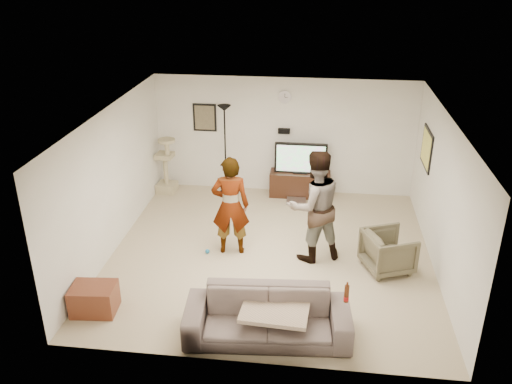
# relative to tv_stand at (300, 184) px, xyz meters

# --- Properties ---
(floor) EXTENTS (5.50, 5.50, 0.02)m
(floor) POSITION_rel_tv_stand_xyz_m (-0.38, -2.50, -0.28)
(floor) COLOR tan
(floor) RESTS_ON ground
(ceiling) EXTENTS (5.50, 5.50, 0.02)m
(ceiling) POSITION_rel_tv_stand_xyz_m (-0.38, -2.50, 2.24)
(ceiling) COLOR white
(ceiling) RESTS_ON wall_back
(wall_back) EXTENTS (5.50, 0.04, 2.50)m
(wall_back) POSITION_rel_tv_stand_xyz_m (-0.38, 0.25, 0.98)
(wall_back) COLOR silver
(wall_back) RESTS_ON floor
(wall_front) EXTENTS (5.50, 0.04, 2.50)m
(wall_front) POSITION_rel_tv_stand_xyz_m (-0.38, -5.25, 0.98)
(wall_front) COLOR silver
(wall_front) RESTS_ON floor
(wall_left) EXTENTS (0.04, 5.50, 2.50)m
(wall_left) POSITION_rel_tv_stand_xyz_m (-3.13, -2.50, 0.98)
(wall_left) COLOR silver
(wall_left) RESTS_ON floor
(wall_right) EXTENTS (0.04, 5.50, 2.50)m
(wall_right) POSITION_rel_tv_stand_xyz_m (2.37, -2.50, 0.98)
(wall_right) COLOR silver
(wall_right) RESTS_ON floor
(wall_clock) EXTENTS (0.26, 0.04, 0.26)m
(wall_clock) POSITION_rel_tv_stand_xyz_m (-0.38, 0.22, 1.83)
(wall_clock) COLOR white
(wall_clock) RESTS_ON wall_back
(wall_speaker) EXTENTS (0.25, 0.10, 0.10)m
(wall_speaker) POSITION_rel_tv_stand_xyz_m (-0.38, 0.19, 1.11)
(wall_speaker) COLOR black
(wall_speaker) RESTS_ON wall_back
(picture_back) EXTENTS (0.42, 0.03, 0.52)m
(picture_back) POSITION_rel_tv_stand_xyz_m (-2.08, 0.23, 1.33)
(picture_back) COLOR brown
(picture_back) RESTS_ON wall_back
(picture_right) EXTENTS (0.03, 0.78, 0.62)m
(picture_right) POSITION_rel_tv_stand_xyz_m (2.35, -0.90, 1.23)
(picture_right) COLOR #EFE55B
(picture_right) RESTS_ON wall_right
(tv_stand) EXTENTS (1.28, 0.45, 0.53)m
(tv_stand) POSITION_rel_tv_stand_xyz_m (0.00, 0.00, 0.00)
(tv_stand) COLOR black
(tv_stand) RESTS_ON floor
(console_box) EXTENTS (0.40, 0.30, 0.07)m
(console_box) POSITION_rel_tv_stand_xyz_m (-0.05, -0.40, -0.23)
(console_box) COLOR #B4B4BA
(console_box) RESTS_ON floor
(tv) EXTENTS (1.10, 0.08, 0.65)m
(tv) POSITION_rel_tv_stand_xyz_m (-0.00, 0.00, 0.59)
(tv) COLOR black
(tv) RESTS_ON tv_stand
(tv_screen) EXTENTS (1.01, 0.01, 0.57)m
(tv_screen) POSITION_rel_tv_stand_xyz_m (-0.00, -0.04, 0.59)
(tv_screen) COLOR #46E560
(tv_screen) RESTS_ON tv
(floor_lamp) EXTENTS (0.32, 0.32, 1.96)m
(floor_lamp) POSITION_rel_tv_stand_xyz_m (-1.60, -0.08, 0.72)
(floor_lamp) COLOR black
(floor_lamp) RESTS_ON floor
(cat_tree) EXTENTS (0.43, 0.43, 1.24)m
(cat_tree) POSITION_rel_tv_stand_xyz_m (-2.90, -0.16, 0.35)
(cat_tree) COLOR tan
(cat_tree) RESTS_ON floor
(person_left) EXTENTS (0.69, 0.50, 1.77)m
(person_left) POSITION_rel_tv_stand_xyz_m (-1.08, -2.51, 0.62)
(person_left) COLOR #A6A6A6
(person_left) RESTS_ON floor
(person_right) EXTENTS (1.17, 1.07, 1.95)m
(person_right) POSITION_rel_tv_stand_xyz_m (0.34, -2.54, 0.71)
(person_right) COLOR #3E588F
(person_right) RESTS_ON floor
(sofa) EXTENTS (2.30, 1.05, 0.65)m
(sofa) POSITION_rel_tv_stand_xyz_m (-0.21, -4.70, 0.06)
(sofa) COLOR #60524F
(sofa) RESTS_ON floor
(throw_blanket) EXTENTS (0.94, 0.76, 0.06)m
(throw_blanket) POSITION_rel_tv_stand_xyz_m (-0.11, -4.70, 0.17)
(throw_blanket) COLOR tan
(throw_blanket) RESTS_ON sofa
(beer_bottle) EXTENTS (0.06, 0.06, 0.25)m
(beer_bottle) POSITION_rel_tv_stand_xyz_m (0.82, -4.70, 0.51)
(beer_bottle) COLOR #52250F
(beer_bottle) RESTS_ON sofa
(armchair) EXTENTS (0.96, 0.95, 0.68)m
(armchair) POSITION_rel_tv_stand_xyz_m (1.58, -2.78, 0.07)
(armchair) COLOR brown
(armchair) RESTS_ON floor
(side_table) EXTENTS (0.67, 0.53, 0.42)m
(side_table) POSITION_rel_tv_stand_xyz_m (-2.78, -4.46, -0.05)
(side_table) COLOR #5B2B1A
(side_table) RESTS_ON floor
(toy_ball) EXTENTS (0.08, 0.08, 0.08)m
(toy_ball) POSITION_rel_tv_stand_xyz_m (-1.48, -2.64, -0.23)
(toy_ball) COLOR teal
(toy_ball) RESTS_ON floor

